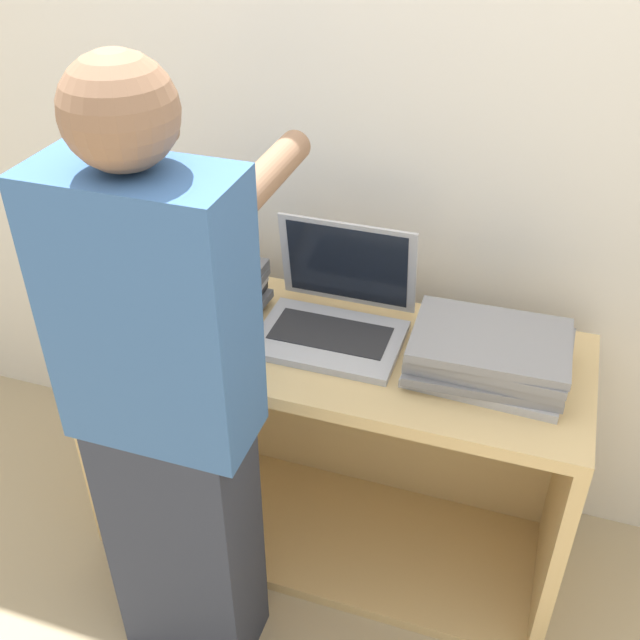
{
  "coord_description": "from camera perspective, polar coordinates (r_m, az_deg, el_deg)",
  "views": [
    {
      "loc": [
        0.47,
        -1.24,
        1.91
      ],
      "look_at": [
        0.0,
        0.18,
        0.87
      ],
      "focal_mm": 42.0,
      "sensor_mm": 36.0,
      "label": 1
    }
  ],
  "objects": [
    {
      "name": "wall_back",
      "position": [
        2.05,
        3.99,
        14.31
      ],
      "size": [
        8.0,
        0.05,
        2.4
      ],
      "color": "silver",
      "rests_on": "ground_plane"
    },
    {
      "name": "person",
      "position": [
        1.7,
        -11.47,
        -7.15
      ],
      "size": [
        0.4,
        0.52,
        1.59
      ],
      "color": "#2D3342",
      "rests_on": "ground_plane"
    },
    {
      "name": "laptop_stack_left",
      "position": [
        2.05,
        -10.05,
        2.01
      ],
      "size": [
        0.4,
        0.29,
        0.14
      ],
      "color": "#B7B7BC",
      "rests_on": "cart"
    },
    {
      "name": "laptop_stack_right",
      "position": [
        1.86,
        12.73,
        -2.58
      ],
      "size": [
        0.39,
        0.28,
        0.11
      ],
      "color": "#B7B7BC",
      "rests_on": "cart"
    },
    {
      "name": "laptop_open",
      "position": [
        1.96,
        1.18,
        0.49
      ],
      "size": [
        0.37,
        0.31,
        0.28
      ],
      "color": "#B7B7BC",
      "rests_on": "cart"
    },
    {
      "name": "cart",
      "position": [
        2.24,
        1.19,
        -8.43
      ],
      "size": [
        1.34,
        0.51,
        0.75
      ],
      "color": "tan",
      "rests_on": "ground_plane"
    },
    {
      "name": "ground_plane",
      "position": [
        2.33,
        -1.48,
        -20.47
      ],
      "size": [
        12.0,
        12.0,
        0.0
      ],
      "primitive_type": "plane",
      "color": "tan"
    }
  ]
}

